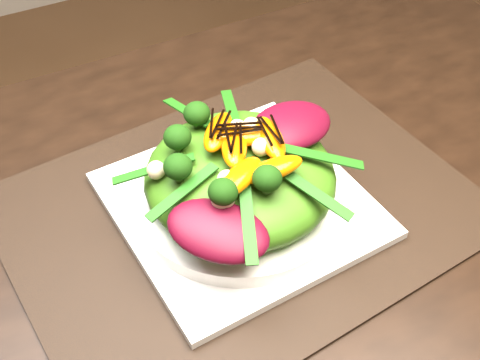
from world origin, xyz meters
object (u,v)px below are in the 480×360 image
lettuce_mound (240,176)px  orange_segment (222,131)px  placemat (240,209)px  plate_base (240,205)px  salad_bowl (240,196)px

lettuce_mound → orange_segment: (-0.00, 0.03, 0.04)m
placemat → plate_base: bearing=-90.0°
placemat → lettuce_mound: 0.05m
lettuce_mound → placemat: bearing=0.0°
plate_base → salad_bowl: salad_bowl is taller
salad_bowl → orange_segment: size_ratio=3.63×
placemat → lettuce_mound: (0.00, 0.00, 0.05)m
salad_bowl → orange_segment: 0.07m
placemat → plate_base: 0.01m
salad_bowl → placemat: bearing=0.0°
orange_segment → salad_bowl: bearing=-80.6°
orange_segment → placemat: bearing=-80.6°
placemat → lettuce_mound: bearing=0.0°
orange_segment → plate_base: bearing=-80.6°
salad_bowl → orange_segment: bearing=99.4°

